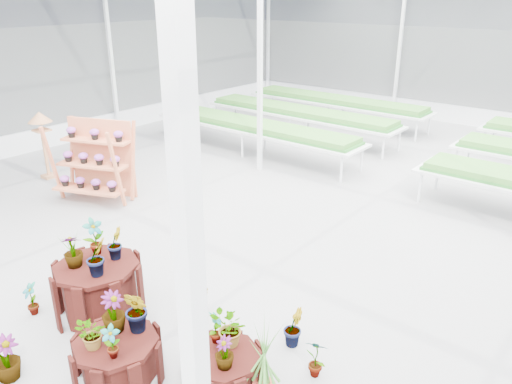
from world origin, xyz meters
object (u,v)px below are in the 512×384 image
Objects in this scene: plinth_low at (223,369)px; plinth_tall at (100,290)px; shelf_rack at (93,162)px; bird_table at (44,145)px; plinth_mid at (118,359)px.

plinth_tall is at bearing -177.40° from plinth_low.
shelf_rack is at bearing 146.36° from plinth_tall.
plinth_tall is 6.23m from bird_table.
plinth_tall is at bearing -2.55° from bird_table.
shelf_rack is (-5.82, 2.31, 0.65)m from plinth_low.
plinth_low is 0.56× the size of bird_table.
plinth_mid is at bearing -54.39° from shelf_rack.
plinth_tall is 1.17× the size of plinth_mid.
shelf_rack reaches higher than plinth_tall.
plinth_low is at bearing 4.18° from bird_table.
shelf_rack is (-3.62, 2.41, 0.45)m from plinth_tall.
bird_table is (-2.08, 0.06, -0.04)m from shelf_rack.
shelf_rack is 1.05× the size of bird_table.
shelf_rack reaches higher than plinth_low.
shelf_rack is (-4.82, 3.01, 0.59)m from plinth_mid.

